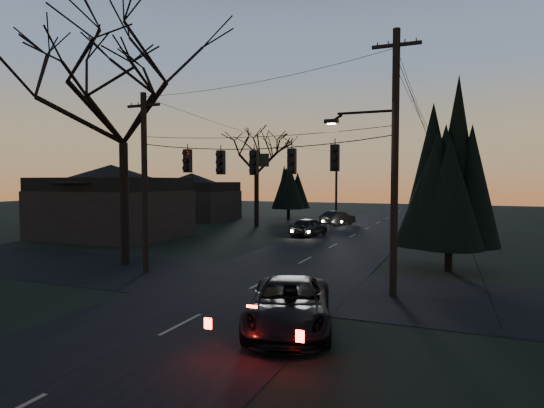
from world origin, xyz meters
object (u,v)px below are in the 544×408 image
at_px(bare_tree_left, 123,93).
at_px(sedan_oncoming_b, 338,218).
at_px(evergreen_right, 450,171).
at_px(utility_pole_left, 146,273).
at_px(utility_pole_far_r, 433,227).
at_px(utility_pole_far_l, 336,217).
at_px(utility_pole_right, 393,296).
at_px(suv_near, 289,306).
at_px(sedan_oncoming_a, 309,227).

distance_m(bare_tree_left, sedan_oncoming_b, 26.34).
height_order(bare_tree_left, evergreen_right, bare_tree_left).
bearing_deg(utility_pole_left, utility_pole_far_r, 67.67).
bearing_deg(bare_tree_left, utility_pole_far_r, 62.64).
relative_size(utility_pole_far_l, bare_tree_left, 0.63).
distance_m(utility_pole_right, sedan_oncoming_b, 27.24).
bearing_deg(suv_near, evergreen_right, 52.88).
bearing_deg(evergreen_right, sedan_oncoming_a, 134.87).
bearing_deg(utility_pole_far_r, utility_pole_far_l, 145.18).
bearing_deg(utility_pole_far_l, utility_pole_right, -72.28).
bearing_deg(utility_pole_left, sedan_oncoming_b, 83.81).
distance_m(utility_pole_right, utility_pole_far_r, 28.00).
bearing_deg(bare_tree_left, sedan_oncoming_a, 71.43).
xyz_separation_m(utility_pole_left, sedan_oncoming_b, (2.80, 25.80, 0.69)).
height_order(utility_pole_right, utility_pole_far_l, utility_pole_right).
height_order(suv_near, sedan_oncoming_a, sedan_oncoming_a).
relative_size(utility_pole_right, sedan_oncoming_b, 2.39).
bearing_deg(bare_tree_left, suv_near, -29.17).
bearing_deg(evergreen_right, utility_pole_left, -155.90).
bearing_deg(utility_pole_left, utility_pole_right, 0.00).
distance_m(suv_near, sedan_oncoming_a, 22.61).
bearing_deg(utility_pole_far_l, bare_tree_left, -93.83).
height_order(utility_pole_left, sedan_oncoming_b, utility_pole_left).
bearing_deg(sedan_oncoming_a, bare_tree_left, 79.87).
height_order(bare_tree_left, sedan_oncoming_b, bare_tree_left).
height_order(bare_tree_left, suv_near, bare_tree_left).
height_order(utility_pole_right, utility_pole_far_r, utility_pole_right).
height_order(sedan_oncoming_a, sedan_oncoming_b, sedan_oncoming_a).
bearing_deg(utility_pole_right, sedan_oncoming_b, 108.63).
bearing_deg(utility_pole_left, sedan_oncoming_a, 80.39).
distance_m(utility_pole_far_l, evergreen_right, 33.22).
xyz_separation_m(utility_pole_far_r, sedan_oncoming_a, (-8.70, -11.46, 0.72)).
height_order(utility_pole_far_r, suv_near, utility_pole_far_r).
xyz_separation_m(utility_pole_left, bare_tree_left, (-2.32, 1.29, 8.86)).
height_order(utility_pole_far_l, sedan_oncoming_a, utility_pole_far_l).
bearing_deg(sedan_oncoming_a, sedan_oncoming_b, -81.56).
distance_m(utility_pole_far_l, sedan_oncoming_a, 19.67).
height_order(utility_pole_far_l, evergreen_right, evergreen_right).
relative_size(evergreen_right, sedan_oncoming_b, 2.04).
xyz_separation_m(utility_pole_left, evergreen_right, (13.33, 5.96, 4.87)).
relative_size(utility_pole_right, utility_pole_far_l, 1.25).
xyz_separation_m(utility_pole_far_l, sedan_oncoming_a, (2.80, -19.46, 0.72)).
xyz_separation_m(utility_pole_left, utility_pole_far_l, (0.00, 36.00, 0.00)).
bearing_deg(utility_pole_far_r, evergreen_right, -85.25).
relative_size(sedan_oncoming_a, sedan_oncoming_b, 1.01).
bearing_deg(utility_pole_far_l, utility_pole_far_r, -34.82).
height_order(utility_pole_far_r, sedan_oncoming_b, utility_pole_far_r).
xyz_separation_m(utility_pole_far_r, suv_near, (-2.30, -33.14, 0.71)).
bearing_deg(utility_pole_far_r, sedan_oncoming_b, -165.83).
distance_m(utility_pole_left, sedan_oncoming_b, 25.96).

